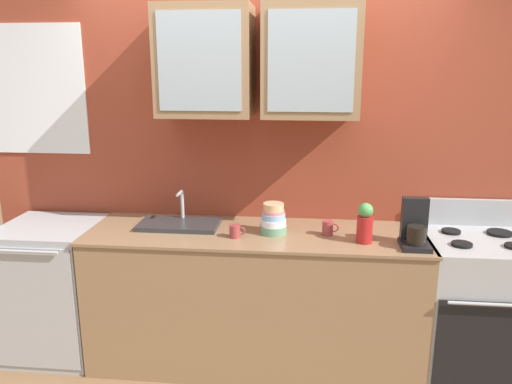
# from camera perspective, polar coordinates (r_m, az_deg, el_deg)

# --- Properties ---
(ground_plane) EXTENTS (10.00, 10.00, 0.00)m
(ground_plane) POSITION_cam_1_polar(r_m,az_deg,el_deg) (3.69, -0.07, -18.44)
(ground_plane) COLOR brown
(back_wall_unit) EXTENTS (3.93, 0.48, 2.58)m
(back_wall_unit) POSITION_cam_1_polar(r_m,az_deg,el_deg) (3.47, 0.34, 5.45)
(back_wall_unit) COLOR #993D28
(back_wall_unit) RESTS_ON ground_plane
(counter) EXTENTS (2.20, 0.67, 0.94)m
(counter) POSITION_cam_1_polar(r_m,az_deg,el_deg) (3.46, -0.08, -11.91)
(counter) COLOR #93704C
(counter) RESTS_ON ground_plane
(stove_range) EXTENTS (0.67, 0.69, 1.12)m
(stove_range) POSITION_cam_1_polar(r_m,az_deg,el_deg) (3.61, 23.41, -11.90)
(stove_range) COLOR #ADAFB5
(stove_range) RESTS_ON ground_plane
(sink_faucet) EXTENTS (0.53, 0.28, 0.23)m
(sink_faucet) POSITION_cam_1_polar(r_m,az_deg,el_deg) (3.42, -8.73, -3.59)
(sink_faucet) COLOR #2D2D30
(sink_faucet) RESTS_ON counter
(bowl_stack) EXTENTS (0.17, 0.17, 0.20)m
(bowl_stack) POSITION_cam_1_polar(r_m,az_deg,el_deg) (3.23, 1.99, -3.17)
(bowl_stack) COLOR #669972
(bowl_stack) RESTS_ON counter
(vase) EXTENTS (0.10, 0.10, 0.25)m
(vase) POSITION_cam_1_polar(r_m,az_deg,el_deg) (3.13, 12.25, -3.50)
(vase) COLOR #B21E1E
(vase) RESTS_ON counter
(cup_near_sink) EXTENTS (0.10, 0.07, 0.08)m
(cup_near_sink) POSITION_cam_1_polar(r_m,az_deg,el_deg) (3.17, -2.38, -4.47)
(cup_near_sink) COLOR #993838
(cup_near_sink) RESTS_ON counter
(cup_near_bowls) EXTENTS (0.11, 0.07, 0.09)m
(cup_near_bowls) POSITION_cam_1_polar(r_m,az_deg,el_deg) (3.24, 8.18, -4.07)
(cup_near_bowls) COLOR #993838
(cup_near_bowls) RESTS_ON counter
(dishwasher) EXTENTS (0.63, 0.66, 0.94)m
(dishwasher) POSITION_cam_1_polar(r_m,az_deg,el_deg) (3.85, -21.89, -10.14)
(dishwasher) COLOR #ADAFB5
(dishwasher) RESTS_ON ground_plane
(coffee_maker) EXTENTS (0.17, 0.20, 0.29)m
(coffee_maker) POSITION_cam_1_polar(r_m,az_deg,el_deg) (3.15, 17.59, -4.00)
(coffee_maker) COLOR black
(coffee_maker) RESTS_ON counter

